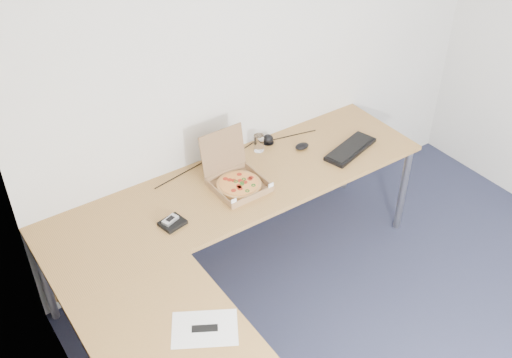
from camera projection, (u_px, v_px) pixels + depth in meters
room_shell at (498, 209)px, 2.72m from camera, size 3.50×3.50×2.50m
desk at (231, 247)px, 3.32m from camera, size 2.50×2.20×0.73m
pizza_box at (237, 181)px, 3.69m from camera, size 0.31×0.36×0.31m
drinking_glass at (259, 143)px, 3.99m from camera, size 0.07×0.07×0.12m
keyboard at (350, 149)px, 4.02m from camera, size 0.44×0.26×0.03m
mouse at (302, 146)px, 4.04m from camera, size 0.10×0.07×0.04m
wallet at (172, 223)px, 3.42m from camera, size 0.15×0.14×0.02m
phone at (170, 220)px, 3.41m from camera, size 0.10×0.08×0.02m
paper_sheet at (205, 328)px, 2.83m from camera, size 0.38×0.35×0.00m
dome_speaker at (268, 139)px, 4.08m from camera, size 0.08×0.08×0.07m
cable_bundle at (234, 155)px, 3.98m from camera, size 0.60×0.12×0.01m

